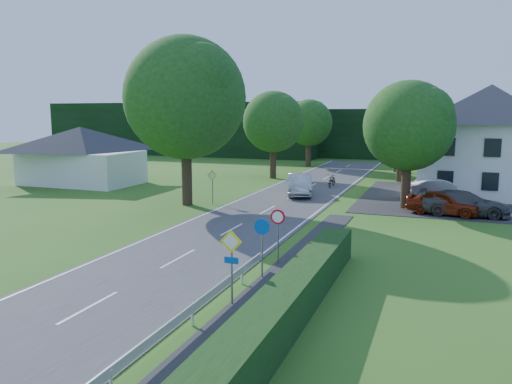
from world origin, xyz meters
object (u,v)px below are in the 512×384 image
at_px(streetlight, 403,141).
at_px(parked_car_grey, 464,203).
at_px(parked_car_silver_a, 440,189).
at_px(motorcycle, 332,180).
at_px(parasol, 411,192).
at_px(parked_car_red, 443,202).
at_px(moving_car, 300,185).

xyz_separation_m(streetlight, parked_car_grey, (4.10, -3.32, -3.65)).
xyz_separation_m(parked_car_silver_a, parked_car_grey, (1.51, -5.80, -0.02)).
xyz_separation_m(motorcycle, parasol, (6.96, -6.47, 0.32)).
bearing_deg(parked_car_red, parked_car_grey, -71.41).
xyz_separation_m(streetlight, parasol, (0.69, -0.50, -3.54)).
bearing_deg(parked_car_red, motorcycle, 54.27).
bearing_deg(motorcycle, streetlight, -42.80).
relative_size(moving_car, parked_car_silver_a, 1.05).
bearing_deg(moving_car, streetlight, -20.89).
distance_m(motorcycle, parked_car_red, 13.16).
bearing_deg(streetlight, parked_car_grey, -38.97).
bearing_deg(parasol, moving_car, 172.41).
xyz_separation_m(motorcycle, parked_car_grey, (10.37, -9.30, 0.21)).
bearing_deg(streetlight, parked_car_red, -50.69).
distance_m(parked_car_red, parked_car_silver_a, 5.99).
xyz_separation_m(moving_car, parked_car_red, (10.57, -4.12, -0.06)).
distance_m(parked_car_red, parked_car_grey, 1.25).
relative_size(moving_car, motorcycle, 2.36).
bearing_deg(parked_car_silver_a, moving_car, 82.27).
xyz_separation_m(streetlight, moving_car, (-7.71, 0.62, -3.59)).
height_order(moving_car, parked_car_grey, moving_car).
bearing_deg(motorcycle, parked_car_silver_a, -20.67).
bearing_deg(parasol, parked_car_red, -54.10).
relative_size(moving_car, parked_car_grey, 0.95).
relative_size(streetlight, parked_car_silver_a, 1.66).
distance_m(streetlight, parked_car_silver_a, 5.11).
distance_m(moving_car, parked_car_grey, 12.45).
bearing_deg(parked_car_silver_a, streetlight, 115.73).
xyz_separation_m(parked_car_red, parked_car_grey, (1.24, 0.18, 0.00)).
distance_m(motorcycle, parasol, 9.51).
xyz_separation_m(streetlight, motorcycle, (-6.26, 5.97, -3.86)).
bearing_deg(parked_car_silver_a, motorcycle, 50.50).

